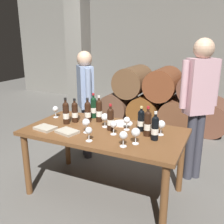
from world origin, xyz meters
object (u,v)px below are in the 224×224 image
Objects in this scene: wine_bottle_6 at (99,111)px; wine_glass_1 at (89,131)px; wine_glass_4 at (86,123)px; wine_bottle_0 at (75,112)px; wine_bottle_2 at (155,128)px; serving_plate at (122,123)px; sommelier_presenting at (199,98)px; wine_bottle_7 at (66,113)px; wine_glass_5 at (123,136)px; wine_glass_7 at (161,125)px; wine_bottle_8 at (94,107)px; wine_bottle_5 at (148,123)px; wine_bottle_4 at (88,112)px; tasting_notebook at (45,128)px; wine_glass_0 at (127,121)px; wine_glass_8 at (55,109)px; wine_bottle_1 at (110,119)px; taster_seated_left at (86,96)px; wine_bottle_3 at (141,120)px; wine_glass_3 at (114,125)px; wine_glass_6 at (136,133)px; dining_table at (104,138)px; wine_glass_2 at (105,117)px; leather_ledger at (67,132)px.

wine_glass_1 is (0.18, -0.56, -0.03)m from wine_bottle_6.
wine_glass_4 reaches higher than wine_glass_1.
wine_bottle_0 is 1.00m from wine_bottle_2.
serving_plate is 0.14× the size of sommelier_presenting.
wine_bottle_7 is 2.04× the size of wine_glass_5.
wine_bottle_8 is at bearing 166.34° from wine_glass_7.
wine_bottle_5 is at bearing -119.33° from sommelier_presenting.
wine_bottle_4 reaches higher than tasting_notebook.
wine_glass_0 is 0.96m from wine_glass_8.
wine_bottle_7 reaches higher than wine_bottle_1.
wine_bottle_8 is 2.15× the size of wine_glass_1.
taster_seated_left reaches higher than wine_bottle_7.
wine_glass_8 is 0.58m from taster_seated_left.
serving_plate is 0.89m from taster_seated_left.
taster_seated_left reaches higher than wine_bottle_0.
wine_bottle_2 is 1.90× the size of wine_glass_5.
wine_glass_0 is at bearing 158.38° from wine_bottle_2.
wine_bottle_3 is 1.16m from taster_seated_left.
wine_glass_0 reaches higher than wine_glass_3.
wine_bottle_5 reaches higher than wine_bottle_4.
wine_bottle_0 is at bearing -179.32° from wine_glass_0.
wine_bottle_7 is (-0.31, -0.23, -0.00)m from wine_bottle_6.
wine_bottle_2 reaches higher than wine_bottle_3.
wine_glass_8 is 0.43m from tasting_notebook.
wine_glass_7 is (0.22, -0.03, -0.01)m from wine_bottle_3.
tasting_notebook is (-1.15, -0.22, -0.11)m from wine_bottle_2.
wine_glass_6 is at bearing 10.80° from tasting_notebook.
dining_table is at bearing 177.41° from wine_bottle_2.
wine_bottle_3 is 0.94× the size of wine_bottle_4.
wine_glass_7 is at bearing -3.01° from wine_bottle_4.
wine_glass_1 and wine_glass_8 have the same top height.
wine_bottle_0 is 1.97× the size of wine_glass_8.
sommelier_presenting is at bearing 65.42° from wine_glass_6.
wine_bottle_8 reaches higher than wine_bottle_0.
wine_glass_3 is 0.95× the size of wine_glass_5.
wine_bottle_4 is 1.20× the size of serving_plate.
wine_glass_0 is at bearing 3.96° from wine_glass_2.
wine_bottle_6 is 1.03× the size of wine_bottle_7.
wine_glass_7 is 0.71× the size of leather_ledger.
dining_table is at bearing 138.98° from wine_glass_5.
wine_bottle_2 is 1.83× the size of wine_glass_7.
wine_bottle_3 is 1.88× the size of wine_glass_8.
wine_bottle_7 reaches higher than tasting_notebook.
taster_seated_left is (0.09, 0.57, 0.06)m from wine_glass_8.
wine_bottle_6 is 2.20× the size of wine_glass_8.
wine_glass_3 is at bearing -25.30° from dining_table.
wine_bottle_6 reaches higher than wine_bottle_1.
wine_bottle_2 is (0.50, -0.06, -0.00)m from wine_bottle_1.
wine_bottle_4 is 1.31× the size of leather_ledger.
leather_ledger is (-0.66, 0.07, -0.09)m from wine_glass_5.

